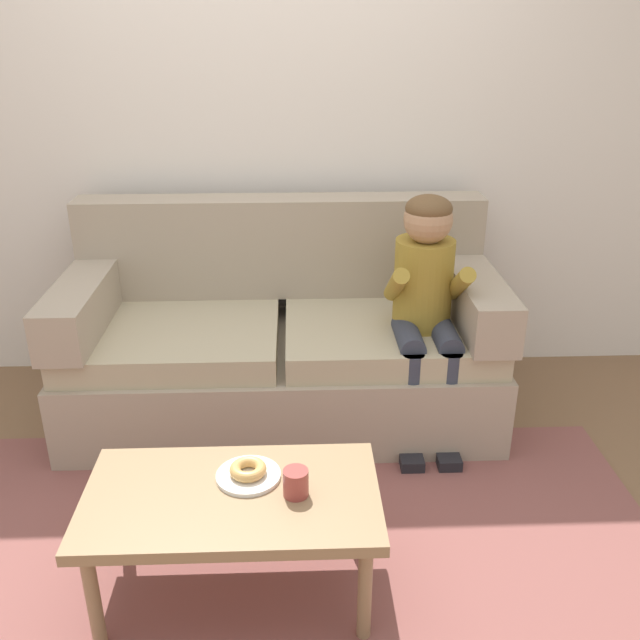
# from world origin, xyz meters

# --- Properties ---
(ground) EXTENTS (10.00, 10.00, 0.00)m
(ground) POSITION_xyz_m (0.00, 0.00, 0.00)
(ground) COLOR brown
(wall_back) EXTENTS (8.00, 0.10, 2.80)m
(wall_back) POSITION_xyz_m (0.00, 1.40, 1.40)
(wall_back) COLOR silver
(wall_back) RESTS_ON ground
(area_rug) EXTENTS (2.99, 1.71, 0.01)m
(area_rug) POSITION_xyz_m (0.00, -0.25, 0.01)
(area_rug) COLOR brown
(area_rug) RESTS_ON ground
(couch) EXTENTS (1.97, 0.90, 0.99)m
(couch) POSITION_xyz_m (0.09, 0.85, 0.35)
(couch) COLOR tan
(couch) RESTS_ON ground
(coffee_table) EXTENTS (0.93, 0.52, 0.41)m
(coffee_table) POSITION_xyz_m (-0.06, -0.35, 0.37)
(coffee_table) COLOR #937551
(coffee_table) RESTS_ON ground
(person_child) EXTENTS (0.34, 0.58, 1.10)m
(person_child) POSITION_xyz_m (0.72, 0.64, 0.67)
(person_child) COLOR olive
(person_child) RESTS_ON ground
(plate) EXTENTS (0.21, 0.21, 0.01)m
(plate) POSITION_xyz_m (-0.01, -0.27, 0.42)
(plate) COLOR white
(plate) RESTS_ON coffee_table
(donut) EXTENTS (0.13, 0.13, 0.04)m
(donut) POSITION_xyz_m (-0.01, -0.27, 0.44)
(donut) COLOR tan
(donut) RESTS_ON plate
(mug) EXTENTS (0.08, 0.08, 0.09)m
(mug) POSITION_xyz_m (0.14, -0.36, 0.46)
(mug) COLOR #993D38
(mug) RESTS_ON coffee_table
(toy_controller) EXTENTS (0.23, 0.09, 0.05)m
(toy_controller) POSITION_xyz_m (-0.53, 0.02, 0.03)
(toy_controller) COLOR gold
(toy_controller) RESTS_ON ground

